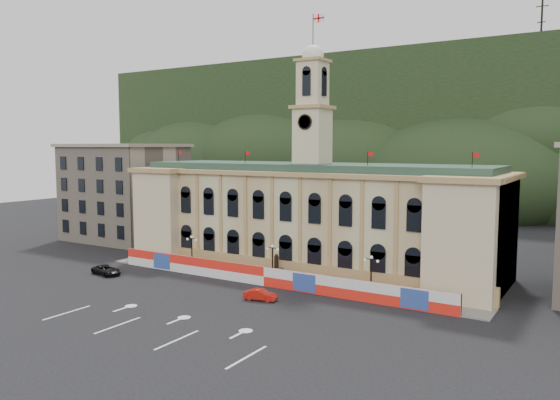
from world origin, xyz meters
The scene contains 13 objects.
ground centered at (0.00, 0.00, 0.00)m, with size 260.00×260.00×0.00m, color black.
lane_markings centered at (0.00, -5.00, 0.00)m, with size 26.00×10.00×0.02m, color white, non-canonical shape.
hill_ridge centered at (0.03, 121.99, 19.48)m, with size 230.00×80.00×64.00m.
city_hall centered at (0.00, 27.63, 7.85)m, with size 56.20×17.60×37.10m.
side_building_left centered at (-43.00, 30.93, 9.33)m, with size 21.00×17.00×18.60m.
hoarding_fence centered at (0.06, 15.07, 1.25)m, with size 50.00×0.44×2.50m.
pavement centered at (0.00, 17.75, 0.08)m, with size 56.00×5.50×0.16m, color slate.
statue centered at (0.00, 18.00, 1.19)m, with size 1.40×1.40×3.72m.
lamp_left centered at (-14.00, 17.00, 3.07)m, with size 1.96×0.44×5.15m.
lamp_center centered at (0.00, 17.00, 3.07)m, with size 1.96×0.44×5.15m.
lamp_right centered at (14.00, 17.00, 3.07)m, with size 1.96×0.44×5.15m.
red_sedan centered at (3.29, 9.20, 0.66)m, with size 4.20×2.19×1.32m, color #AD150C.
black_suv centered at (-22.39, 8.39, 0.68)m, with size 5.13×2.90×1.35m, color black.
Camera 1 is at (38.32, -43.19, 18.14)m, focal length 35.00 mm.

